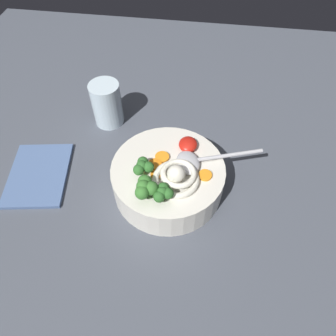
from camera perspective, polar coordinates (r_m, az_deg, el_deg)
The scene contains 14 objects.
table_slab at distance 69.63cm, azimuth -2.28°, elevation -1.43°, with size 132.71×132.71×3.45cm, color #474C56.
soup_bowl at distance 62.75cm, azimuth 0.00°, elevation -1.83°, with size 22.26×22.26×6.75cm.
noodle_pile at distance 57.47cm, azimuth 1.60°, elevation -1.52°, with size 9.65×9.46×3.88cm.
soup_spoon at distance 60.35cm, azimuth 4.94°, elevation 1.19°, with size 8.73×17.38×1.60cm.
chili_sauce_dollop at distance 62.99cm, azimuth 3.66°, elevation 4.32°, with size 4.14×3.72×1.86cm, color red.
broccoli_floret_near_spoon at distance 54.65cm, azimuth -4.16°, elevation -3.53°, with size 4.95×4.26×3.92cm.
broccoli_floret_rear at distance 58.03cm, azimuth -4.64°, elevation 0.33°, with size 4.10×3.52×3.24cm.
broccoli_floret_front at distance 54.44cm, azimuth -0.91°, elevation -4.53°, with size 4.01×3.45×3.17cm.
carrot_slice_left at distance 59.23cm, azimuth 6.78°, elevation -1.31°, with size 2.61×2.61×0.46cm, color orange.
carrot_slice_beside_chili at distance 59.00cm, azimuth -2.22°, elevation -1.17°, with size 2.04×2.04×0.42cm, color orange.
carrot_slice_beside_noodles at distance 61.51cm, azimuth -1.08°, elevation 1.99°, with size 2.79×2.79×0.57cm, color orange.
carrot_slice_far at distance 60.33cm, azimuth -2.40°, elevation 0.62°, with size 2.72×2.72×0.62cm, color orange.
drinking_glass at distance 76.65cm, azimuth -11.08°, elevation 11.38°, with size 7.05×7.05×10.72cm, color silver.
folded_napkin at distance 72.68cm, azimuth -22.51°, elevation -1.08°, with size 16.70×12.16×0.80cm, color #4C6693.
Camera 1 is at (-40.66, -8.66, 57.59)cm, focal length 33.45 mm.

